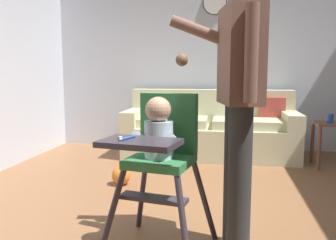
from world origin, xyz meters
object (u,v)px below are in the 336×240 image
(side_table, at_px, (332,135))
(sippy_cup, at_px, (330,118))
(couch, at_px, (211,131))
(high_chair, at_px, (160,144))
(toy_ball, at_px, (121,175))
(wall_clock, at_px, (215,3))
(adult_standing, at_px, (238,99))

(side_table, distance_m, sippy_cup, 0.19)
(couch, height_order, side_table, couch)
(high_chair, bearing_deg, toy_ball, -142.54)
(toy_ball, distance_m, side_table, 2.46)
(couch, distance_m, wall_clock, 1.79)
(sippy_cup, relative_size, wall_clock, 0.30)
(wall_clock, bearing_deg, couch, -91.47)
(couch, height_order, sippy_cup, couch)
(couch, distance_m, high_chair, 2.68)
(couch, bearing_deg, toy_ball, -29.65)
(couch, xyz_separation_m, sippy_cup, (1.38, -0.37, 0.24))
(toy_ball, bearing_deg, sippy_cup, 25.49)
(sippy_cup, xyz_separation_m, wall_clock, (-1.36, 0.85, 1.48))
(high_chair, xyz_separation_m, adult_standing, (0.45, 0.09, 0.27))
(couch, bearing_deg, adult_standing, 5.88)
(toy_ball, bearing_deg, high_chair, -63.46)
(adult_standing, height_order, sippy_cup, adult_standing)
(toy_ball, bearing_deg, couch, 60.35)
(couch, xyz_separation_m, high_chair, (-0.19, -2.65, 0.34))
(side_table, height_order, wall_clock, wall_clock)
(side_table, bearing_deg, adult_standing, -117.45)
(side_table, xyz_separation_m, wall_clock, (-1.39, 0.85, 1.67))
(adult_standing, relative_size, sippy_cup, 16.56)
(toy_ball, height_order, sippy_cup, sippy_cup)
(side_table, bearing_deg, toy_ball, -154.78)
(high_chair, bearing_deg, side_table, 156.03)
(high_chair, relative_size, side_table, 1.87)
(sippy_cup, bearing_deg, wall_clock, 148.04)
(sippy_cup, bearing_deg, couch, 164.78)
(sippy_cup, distance_m, wall_clock, 2.19)
(high_chair, relative_size, sippy_cup, 9.70)
(wall_clock, bearing_deg, high_chair, -93.63)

